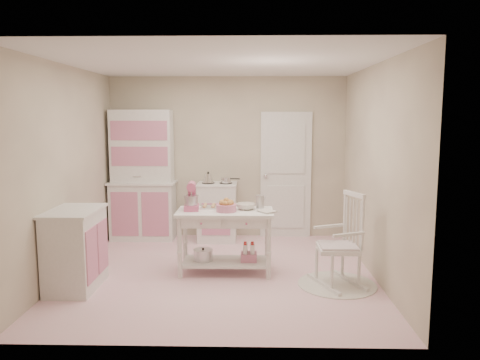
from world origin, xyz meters
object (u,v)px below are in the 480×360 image
stove (217,212)px  base_cabinet (75,249)px  hutch (142,175)px  work_table (225,242)px  rocking_chair (338,239)px  bread_basket (226,208)px  stand_mixer (191,197)px

stove → base_cabinet: bearing=-124.5°
hutch → base_cabinet: bearing=-97.2°
work_table → rocking_chair: bearing=-17.2°
hutch → work_table: hutch is taller
rocking_chair → bread_basket: 1.40m
bread_basket → base_cabinet: bearing=-163.0°
base_cabinet → stand_mixer: bearing=25.0°
bread_basket → hutch: bearing=130.5°
hutch → bread_basket: bearing=-49.5°
work_table → bread_basket: bread_basket is taller
base_cabinet → stand_mixer: size_ratio=2.71×
hutch → work_table: bearing=-49.0°
bread_basket → stove: bearing=98.1°
stove → work_table: bearing=-82.3°
stove → work_table: size_ratio=0.77×
work_table → stand_mixer: 0.71m
base_cabinet → bread_basket: (1.71, 0.52, 0.39)m
stove → bread_basket: 1.69m
stove → hutch: bearing=177.6°
base_cabinet → bread_basket: base_cabinet is taller
stand_mixer → base_cabinet: bearing=-159.0°
base_cabinet → work_table: 1.78m
stove → work_table: 1.59m
stand_mixer → bread_basket: size_ratio=1.36×
stand_mixer → stove: bearing=78.3°
rocking_chair → stand_mixer: bearing=144.0°
hutch → rocking_chair: bearing=-36.6°
rocking_chair → work_table: size_ratio=0.92×
base_cabinet → work_table: bearing=18.7°
base_cabinet → bread_basket: bearing=17.0°
hutch → stand_mixer: size_ratio=6.12×
hutch → stove: hutch is taller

